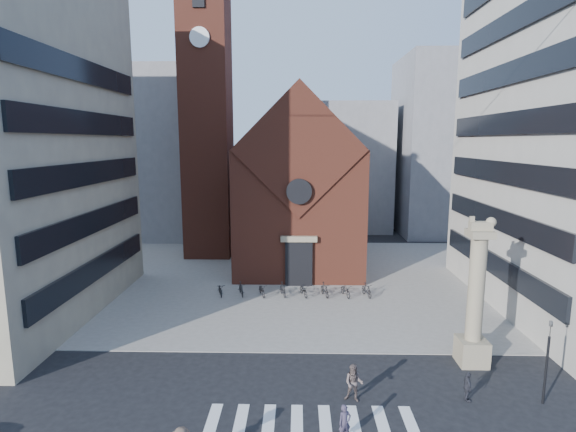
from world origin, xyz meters
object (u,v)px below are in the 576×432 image
object	(u,v)px
traffic_light	(547,360)
scooter_0	(220,289)
pedestrian_2	(468,387)
pedestrian_0	(345,422)
pedestrian_1	(354,383)
lion_column	(475,307)

from	to	relation	value
traffic_light	scooter_0	world-z (taller)	traffic_light
pedestrian_2	scooter_0	bearing A→B (deg)	46.73
pedestrian_2	pedestrian_0	bearing A→B (deg)	117.52
pedestrian_1	scooter_0	world-z (taller)	pedestrian_1
traffic_light	pedestrian_0	size ratio (longest dim) A/B	2.71
lion_column	traffic_light	size ratio (longest dim) A/B	2.02
lion_column	pedestrian_1	world-z (taller)	lion_column
pedestrian_0	pedestrian_2	size ratio (longest dim) A/B	1.04
lion_column	pedestrian_0	distance (m)	10.93
pedestrian_1	pedestrian_0	bearing A→B (deg)	-87.72
pedestrian_2	scooter_0	xyz separation A→B (m)	(-14.86, 15.02, -0.21)
traffic_light	pedestrian_1	world-z (taller)	traffic_light
pedestrian_0	scooter_0	bearing A→B (deg)	91.35
lion_column	pedestrian_2	bearing A→B (deg)	-113.45
lion_column	pedestrian_2	world-z (taller)	lion_column
pedestrian_0	scooter_0	size ratio (longest dim) A/B	0.83
pedestrian_0	pedestrian_1	xyz separation A→B (m)	(0.75, 2.94, 0.16)
pedestrian_0	scooter_0	world-z (taller)	pedestrian_0
pedestrian_1	scooter_0	bearing A→B (deg)	137.99
traffic_light	scooter_0	xyz separation A→B (m)	(-18.53, 15.16, -1.74)
traffic_light	pedestrian_2	xyz separation A→B (m)	(-3.67, 0.14, -1.53)
traffic_light	pedestrian_0	bearing A→B (deg)	-163.90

